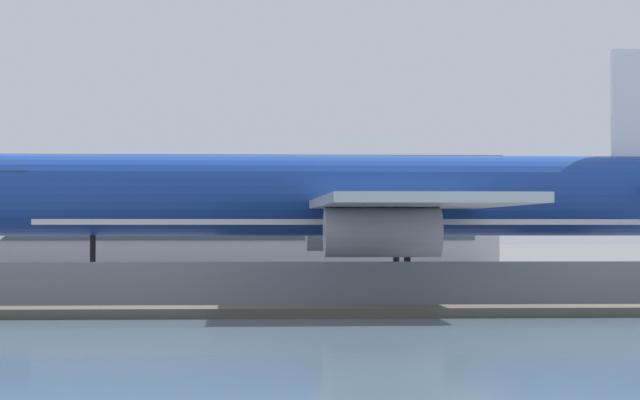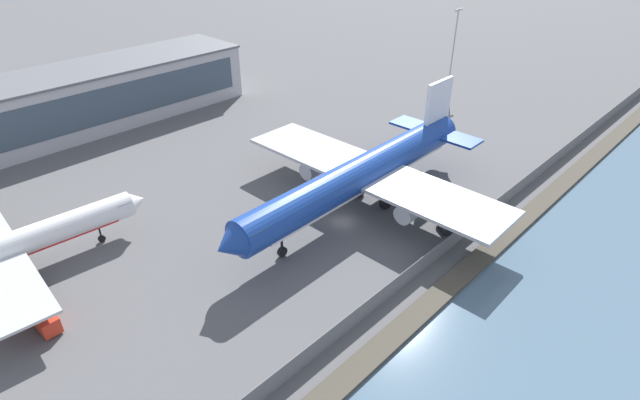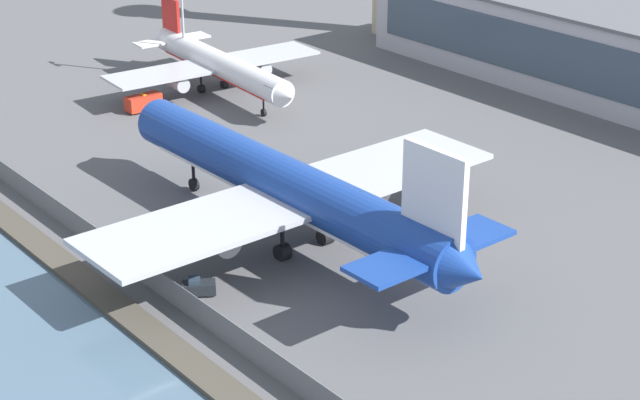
{
  "view_description": "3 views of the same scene",
  "coord_description": "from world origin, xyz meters",
  "px_view_note": "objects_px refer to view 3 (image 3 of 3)",
  "views": [
    {
      "loc": [
        -1.78,
        -83.18,
        4.48
      ],
      "look_at": [
        2.75,
        4.08,
        6.42
      ],
      "focal_mm": 70.0,
      "sensor_mm": 36.0,
      "label": 1
    },
    {
      "loc": [
        -49.93,
        -43.14,
        44.05
      ],
      "look_at": [
        -2.73,
        2.41,
        4.26
      ],
      "focal_mm": 28.0,
      "sensor_mm": 36.0,
      "label": 2
    },
    {
      "loc": [
        86.78,
        -60.47,
        49.51
      ],
      "look_at": [
        3.74,
        6.31,
        2.73
      ],
      "focal_mm": 60.0,
      "sensor_mm": 36.0,
      "label": 3
    }
  ],
  "objects_px": {
    "ops_van": "(144,102)",
    "baggage_tug": "(198,287)",
    "apron_light_mast_apron_west": "(182,3)",
    "passenger_jet_white_red": "(218,64)",
    "cargo_jet_blue": "(288,186)"
  },
  "relations": [
    {
      "from": "cargo_jet_blue",
      "to": "ops_van",
      "type": "distance_m",
      "value": 48.4
    },
    {
      "from": "ops_van",
      "to": "apron_light_mast_apron_west",
      "type": "xyz_separation_m",
      "value": [
        -9.6,
        12.92,
        10.46
      ]
    },
    {
      "from": "ops_van",
      "to": "cargo_jet_blue",
      "type": "bearing_deg",
      "value": -12.03
    },
    {
      "from": "ops_van",
      "to": "passenger_jet_white_red",
      "type": "bearing_deg",
      "value": 89.74
    },
    {
      "from": "passenger_jet_white_red",
      "to": "baggage_tug",
      "type": "distance_m",
      "value": 62.61
    },
    {
      "from": "baggage_tug",
      "to": "passenger_jet_white_red",
      "type": "bearing_deg",
      "value": 144.36
    },
    {
      "from": "cargo_jet_blue",
      "to": "apron_light_mast_apron_west",
      "type": "relative_size",
      "value": 2.67
    },
    {
      "from": "cargo_jet_blue",
      "to": "apron_light_mast_apron_west",
      "type": "bearing_deg",
      "value": 157.95
    },
    {
      "from": "cargo_jet_blue",
      "to": "ops_van",
      "type": "xyz_separation_m",
      "value": [
        -47.07,
        10.03,
        -5.14
      ]
    },
    {
      "from": "ops_van",
      "to": "apron_light_mast_apron_west",
      "type": "bearing_deg",
      "value": 126.61
    },
    {
      "from": "cargo_jet_blue",
      "to": "apron_light_mast_apron_west",
      "type": "distance_m",
      "value": 61.37
    },
    {
      "from": "ops_van",
      "to": "baggage_tug",
      "type": "bearing_deg",
      "value": -25.0
    },
    {
      "from": "baggage_tug",
      "to": "apron_light_mast_apron_west",
      "type": "distance_m",
      "value": 71.53
    },
    {
      "from": "passenger_jet_white_red",
      "to": "baggage_tug",
      "type": "relative_size",
      "value": 11.01
    },
    {
      "from": "ops_van",
      "to": "apron_light_mast_apron_west",
      "type": "distance_m",
      "value": 19.2
    }
  ]
}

